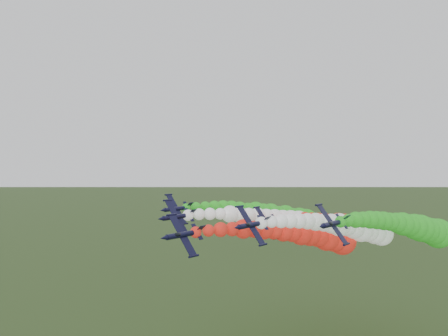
{
  "coord_description": "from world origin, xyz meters",
  "views": [
    {
      "loc": [
        53.3,
        -62.28,
        52.58
      ],
      "look_at": [
        -4.64,
        8.98,
        51.75
      ],
      "focal_mm": 35.0,
      "sensor_mm": 36.0,
      "label": 1
    }
  ],
  "objects_px": {
    "jet_outer_left": "(281,216)",
    "jet_lead": "(313,236)",
    "jet_trail": "(354,227)",
    "jet_inner_left": "(292,222)",
    "jet_inner_right": "(354,228)",
    "jet_outer_right": "(418,228)"
  },
  "relations": [
    {
      "from": "jet_inner_right",
      "to": "jet_outer_right",
      "type": "distance_m",
      "value": 16.35
    },
    {
      "from": "jet_outer_left",
      "to": "jet_outer_right",
      "type": "relative_size",
      "value": 1.0
    },
    {
      "from": "jet_outer_right",
      "to": "jet_trail",
      "type": "height_order",
      "value": "jet_outer_right"
    },
    {
      "from": "jet_inner_left",
      "to": "jet_inner_right",
      "type": "xyz_separation_m",
      "value": [
        17.45,
        2.19,
        -0.36
      ]
    },
    {
      "from": "jet_trail",
      "to": "jet_inner_left",
      "type": "bearing_deg",
      "value": -113.63
    },
    {
      "from": "jet_lead",
      "to": "jet_outer_left",
      "type": "distance_m",
      "value": 30.02
    },
    {
      "from": "jet_lead",
      "to": "jet_inner_left",
      "type": "bearing_deg",
      "value": 142.45
    },
    {
      "from": "jet_outer_left",
      "to": "jet_trail",
      "type": "xyz_separation_m",
      "value": [
        20.36,
        9.88,
        -2.7
      ]
    },
    {
      "from": "jet_outer_right",
      "to": "jet_lead",
      "type": "bearing_deg",
      "value": -134.93
    },
    {
      "from": "jet_lead",
      "to": "jet_trail",
      "type": "relative_size",
      "value": 1.0
    },
    {
      "from": "jet_lead",
      "to": "jet_inner_right",
      "type": "xyz_separation_m",
      "value": [
        6.36,
        10.72,
        1.32
      ]
    },
    {
      "from": "jet_lead",
      "to": "jet_outer_right",
      "type": "bearing_deg",
      "value": 45.07
    },
    {
      "from": "jet_outer_left",
      "to": "jet_trail",
      "type": "bearing_deg",
      "value": 25.89
    },
    {
      "from": "jet_inner_right",
      "to": "jet_outer_right",
      "type": "relative_size",
      "value": 0.99
    },
    {
      "from": "jet_inner_left",
      "to": "jet_trail",
      "type": "xyz_separation_m",
      "value": [
        9.54,
        21.81,
        -2.78
      ]
    },
    {
      "from": "jet_lead",
      "to": "jet_trail",
      "type": "height_order",
      "value": "jet_lead"
    },
    {
      "from": "jet_outer_left",
      "to": "jet_lead",
      "type": "bearing_deg",
      "value": -43.02
    },
    {
      "from": "jet_lead",
      "to": "jet_outer_left",
      "type": "bearing_deg",
      "value": 136.98
    },
    {
      "from": "jet_outer_left",
      "to": "jet_outer_right",
      "type": "height_order",
      "value": "jet_outer_left"
    },
    {
      "from": "jet_trail",
      "to": "jet_inner_right",
      "type": "bearing_deg",
      "value": -68.03
    },
    {
      "from": "jet_inner_right",
      "to": "jet_trail",
      "type": "distance_m",
      "value": 21.29
    },
    {
      "from": "jet_lead",
      "to": "jet_inner_right",
      "type": "relative_size",
      "value": 1.01
    }
  ]
}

